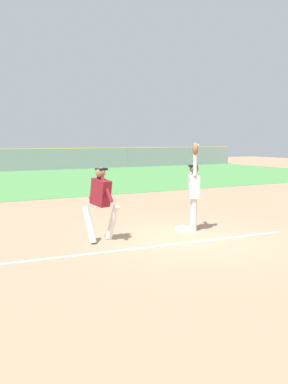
{
  "coord_description": "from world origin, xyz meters",
  "views": [
    {
      "loc": [
        -6.0,
        -8.33,
        2.35
      ],
      "look_at": [
        -0.69,
        1.03,
        1.05
      ],
      "focal_mm": 40.64,
      "sensor_mm": 36.0,
      "label": 1
    }
  ],
  "objects_px": {
    "runner": "(101,199)",
    "baseball": "(197,145)",
    "fielder": "(194,188)",
    "first_base": "(185,229)",
    "parked_car_white": "(62,159)",
    "parked_car_tan": "(116,158)"
  },
  "relations": [
    {
      "from": "fielder",
      "to": "parked_car_white",
      "type": "relative_size",
      "value": 0.5
    },
    {
      "from": "parked_car_white",
      "to": "runner",
      "type": "bearing_deg",
      "value": -100.98
    },
    {
      "from": "runner",
      "to": "baseball",
      "type": "relative_size",
      "value": 23.24
    },
    {
      "from": "first_base",
      "to": "runner",
      "type": "bearing_deg",
      "value": -177.97
    },
    {
      "from": "runner",
      "to": "parked_car_white",
      "type": "distance_m",
      "value": 28.51
    },
    {
      "from": "baseball",
      "to": "first_base",
      "type": "bearing_deg",
      "value": 143.72
    },
    {
      "from": "parked_car_white",
      "to": "parked_car_tan",
      "type": "xyz_separation_m",
      "value": [
        4.96,
        -0.39,
        0.0
      ]
    },
    {
      "from": "first_base",
      "to": "parked_car_white",
      "type": "xyz_separation_m",
      "value": [
        6.02,
        27.15,
        0.63
      ]
    },
    {
      "from": "baseball",
      "to": "parked_car_tan",
      "type": "bearing_deg",
      "value": 68.24
    },
    {
      "from": "first_base",
      "to": "runner",
      "type": "height_order",
      "value": "runner"
    },
    {
      "from": "first_base",
      "to": "baseball",
      "type": "xyz_separation_m",
      "value": [
        0.23,
        -0.17,
        2.17
      ]
    },
    {
      "from": "fielder",
      "to": "runner",
      "type": "distance_m",
      "value": 2.6
    },
    {
      "from": "runner",
      "to": "parked_car_white",
      "type": "relative_size",
      "value": 0.38
    },
    {
      "from": "first_base",
      "to": "runner",
      "type": "relative_size",
      "value": 0.22
    },
    {
      "from": "fielder",
      "to": "first_base",
      "type": "bearing_deg",
      "value": -3.06
    },
    {
      "from": "parked_car_tan",
      "to": "fielder",
      "type": "bearing_deg",
      "value": -106.99
    },
    {
      "from": "baseball",
      "to": "parked_car_tan",
      "type": "height_order",
      "value": "baseball"
    },
    {
      "from": "runner",
      "to": "parked_car_tan",
      "type": "xyz_separation_m",
      "value": [
        13.4,
        26.84,
        -0.32
      ]
    },
    {
      "from": "fielder",
      "to": "parked_car_tan",
      "type": "xyz_separation_m",
      "value": [
        10.8,
        26.87,
        -0.45
      ]
    },
    {
      "from": "fielder",
      "to": "baseball",
      "type": "xyz_separation_m",
      "value": [
        0.05,
        -0.05,
        1.09
      ]
    },
    {
      "from": "fielder",
      "to": "runner",
      "type": "relative_size",
      "value": 1.33
    },
    {
      "from": "fielder",
      "to": "baseball",
      "type": "height_order",
      "value": "fielder"
    }
  ]
}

